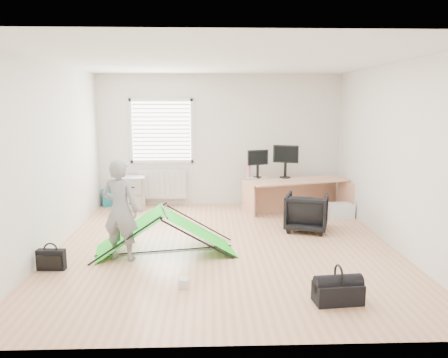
{
  "coord_description": "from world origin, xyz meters",
  "views": [
    {
      "loc": [
        -0.24,
        -6.3,
        2.13
      ],
      "look_at": [
        0.0,
        0.4,
        0.95
      ],
      "focal_mm": 35.0,
      "sensor_mm": 36.0,
      "label": 1
    }
  ],
  "objects_px": {
    "desk": "(298,197)",
    "duffel_bag": "(338,293)",
    "monitor_left": "(258,168)",
    "kite": "(165,231)",
    "filing_cabinet": "(134,192)",
    "monitor_right": "(285,166)",
    "office_chair": "(307,212)",
    "person": "(120,210)",
    "storage_crate": "(340,210)",
    "laptop_bag": "(51,260)",
    "thermos": "(249,171)"
  },
  "relations": [
    {
      "from": "filing_cabinet",
      "to": "office_chair",
      "type": "height_order",
      "value": "filing_cabinet"
    },
    {
      "from": "monitor_left",
      "to": "kite",
      "type": "relative_size",
      "value": 0.22
    },
    {
      "from": "desk",
      "to": "kite",
      "type": "distance_m",
      "value": 3.17
    },
    {
      "from": "kite",
      "to": "monitor_left",
      "type": "bearing_deg",
      "value": 45.13
    },
    {
      "from": "person",
      "to": "storage_crate",
      "type": "bearing_deg",
      "value": -134.67
    },
    {
      "from": "kite",
      "to": "thermos",
      "type": "bearing_deg",
      "value": 48.2
    },
    {
      "from": "thermos",
      "to": "person",
      "type": "relative_size",
      "value": 0.2
    },
    {
      "from": "desk",
      "to": "office_chair",
      "type": "xyz_separation_m",
      "value": [
        -0.08,
        -1.13,
        -0.02
      ]
    },
    {
      "from": "filing_cabinet",
      "to": "storage_crate",
      "type": "bearing_deg",
      "value": -18.37
    },
    {
      "from": "monitor_right",
      "to": "laptop_bag",
      "type": "relative_size",
      "value": 1.38
    },
    {
      "from": "monitor_right",
      "to": "laptop_bag",
      "type": "height_order",
      "value": "monitor_right"
    },
    {
      "from": "office_chair",
      "to": "person",
      "type": "bearing_deg",
      "value": 42.5
    },
    {
      "from": "monitor_right",
      "to": "laptop_bag",
      "type": "distance_m",
      "value": 4.72
    },
    {
      "from": "monitor_left",
      "to": "monitor_right",
      "type": "distance_m",
      "value": 0.55
    },
    {
      "from": "desk",
      "to": "monitor_right",
      "type": "height_order",
      "value": "monitor_right"
    },
    {
      "from": "person",
      "to": "storage_crate",
      "type": "height_order",
      "value": "person"
    },
    {
      "from": "monitor_left",
      "to": "laptop_bag",
      "type": "height_order",
      "value": "monitor_left"
    },
    {
      "from": "monitor_left",
      "to": "laptop_bag",
      "type": "xyz_separation_m",
      "value": [
        -2.99,
        -3.03,
        -0.73
      ]
    },
    {
      "from": "desk",
      "to": "person",
      "type": "height_order",
      "value": "person"
    },
    {
      "from": "desk",
      "to": "duffel_bag",
      "type": "relative_size",
      "value": 3.8
    },
    {
      "from": "person",
      "to": "laptop_bag",
      "type": "relative_size",
      "value": 3.86
    },
    {
      "from": "thermos",
      "to": "office_chair",
      "type": "height_order",
      "value": "thermos"
    },
    {
      "from": "thermos",
      "to": "duffel_bag",
      "type": "height_order",
      "value": "thermos"
    },
    {
      "from": "kite",
      "to": "monitor_right",
      "type": "bearing_deg",
      "value": 36.92
    },
    {
      "from": "desk",
      "to": "kite",
      "type": "relative_size",
      "value": 0.99
    },
    {
      "from": "thermos",
      "to": "filing_cabinet",
      "type": "bearing_deg",
      "value": 173.6
    },
    {
      "from": "monitor_left",
      "to": "monitor_right",
      "type": "bearing_deg",
      "value": -19.73
    },
    {
      "from": "filing_cabinet",
      "to": "monitor_right",
      "type": "xyz_separation_m",
      "value": [
        3.01,
        -0.27,
        0.57
      ]
    },
    {
      "from": "laptop_bag",
      "to": "duffel_bag",
      "type": "relative_size",
      "value": 0.71
    },
    {
      "from": "thermos",
      "to": "monitor_right",
      "type": "bearing_deg",
      "value": -1.21
    },
    {
      "from": "filing_cabinet",
      "to": "laptop_bag",
      "type": "distance_m",
      "value": 3.34
    },
    {
      "from": "thermos",
      "to": "laptop_bag",
      "type": "relative_size",
      "value": 0.77
    },
    {
      "from": "monitor_left",
      "to": "storage_crate",
      "type": "bearing_deg",
      "value": -39.9
    },
    {
      "from": "person",
      "to": "duffel_bag",
      "type": "relative_size",
      "value": 2.73
    },
    {
      "from": "thermos",
      "to": "office_chair",
      "type": "xyz_separation_m",
      "value": [
        0.85,
        -1.4,
        -0.48
      ]
    },
    {
      "from": "filing_cabinet",
      "to": "storage_crate",
      "type": "distance_m",
      "value": 4.06
    },
    {
      "from": "filing_cabinet",
      "to": "desk",
      "type": "bearing_deg",
      "value": -15.73
    },
    {
      "from": "office_chair",
      "to": "laptop_bag",
      "type": "distance_m",
      "value": 4.02
    },
    {
      "from": "desk",
      "to": "monitor_right",
      "type": "relative_size",
      "value": 3.91
    },
    {
      "from": "thermos",
      "to": "storage_crate",
      "type": "bearing_deg",
      "value": -19.16
    },
    {
      "from": "person",
      "to": "laptop_bag",
      "type": "height_order",
      "value": "person"
    },
    {
      "from": "thermos",
      "to": "storage_crate",
      "type": "relative_size",
      "value": 0.6
    },
    {
      "from": "filing_cabinet",
      "to": "kite",
      "type": "bearing_deg",
      "value": -78.3
    },
    {
      "from": "monitor_left",
      "to": "duffel_bag",
      "type": "xyz_separation_m",
      "value": [
        0.42,
        -4.09,
        -0.75
      ]
    },
    {
      "from": "office_chair",
      "to": "storage_crate",
      "type": "xyz_separation_m",
      "value": [
        0.82,
        0.82,
        -0.18
      ]
    },
    {
      "from": "filing_cabinet",
      "to": "kite",
      "type": "xyz_separation_m",
      "value": [
        0.87,
        -2.65,
        -0.03
      ]
    },
    {
      "from": "office_chair",
      "to": "person",
      "type": "distance_m",
      "value": 3.13
    },
    {
      "from": "desk",
      "to": "office_chair",
      "type": "relative_size",
      "value": 2.81
    },
    {
      "from": "monitor_right",
      "to": "duffel_bag",
      "type": "bearing_deg",
      "value": -72.19
    },
    {
      "from": "office_chair",
      "to": "laptop_bag",
      "type": "height_order",
      "value": "office_chair"
    }
  ]
}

